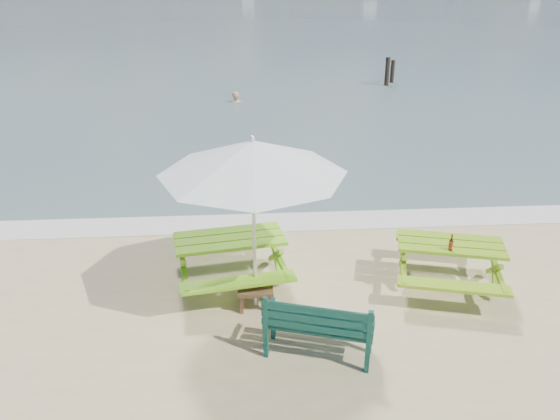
{
  "coord_description": "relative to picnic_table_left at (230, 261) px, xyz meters",
  "views": [
    {
      "loc": [
        -1.0,
        -5.62,
        4.87
      ],
      "look_at": [
        -0.41,
        3.0,
        1.0
      ],
      "focal_mm": 35.0,
      "sensor_mm": 36.0,
      "label": 1
    }
  ],
  "objects": [
    {
      "name": "sea",
      "position": [
        1.28,
        82.68,
        -0.4
      ],
      "size": [
        300.0,
        300.0,
        0.0
      ],
      "primitive_type": "plane",
      "color": "slate",
      "rests_on": "ground"
    },
    {
      "name": "foam_strip",
      "position": [
        1.28,
        2.28,
        -0.4
      ],
      "size": [
        22.0,
        0.9,
        0.01
      ],
      "primitive_type": "cube",
      "color": "silver",
      "rests_on": "ground"
    },
    {
      "name": "picnic_table_left",
      "position": [
        0.0,
        0.0,
        0.0
      ],
      "size": [
        2.07,
        2.23,
        0.85
      ],
      "color": "#73B91C",
      "rests_on": "ground"
    },
    {
      "name": "picnic_table_right",
      "position": [
        3.57,
        -0.35,
        -0.02
      ],
      "size": [
        2.08,
        2.21,
        0.8
      ],
      "color": "#77A519",
      "rests_on": "ground"
    },
    {
      "name": "park_bench",
      "position": [
        1.21,
        -1.96,
        -0.13
      ],
      "size": [
        1.54,
        0.9,
        0.9
      ],
      "color": "#0E3D32",
      "rests_on": "ground"
    },
    {
      "name": "side_table",
      "position": [
        0.39,
        -0.71,
        -0.22
      ],
      "size": [
        0.55,
        0.55,
        0.35
      ],
      "color": "brown",
      "rests_on": "ground"
    },
    {
      "name": "patio_umbrella",
      "position": [
        0.39,
        -0.71,
        2.03
      ],
      "size": [
        2.73,
        2.73,
        2.68
      ],
      "color": "silver",
      "rests_on": "ground"
    },
    {
      "name": "beer_bottle",
      "position": [
        3.47,
        -0.59,
        0.48
      ],
      "size": [
        0.07,
        0.07,
        0.27
      ],
      "color": "#914C15",
      "rests_on": "picnic_table_right"
    },
    {
      "name": "swimmer",
      "position": [
        -0.01,
        13.38,
        -0.83
      ],
      "size": [
        0.67,
        0.5,
        1.68
      ],
      "color": "tan",
      "rests_on": "ground"
    },
    {
      "name": "mooring_pilings",
      "position": [
        6.87,
        16.45,
        0.06
      ],
      "size": [
        0.59,
        0.79,
        1.43
      ],
      "color": "black",
      "rests_on": "ground"
    }
  ]
}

